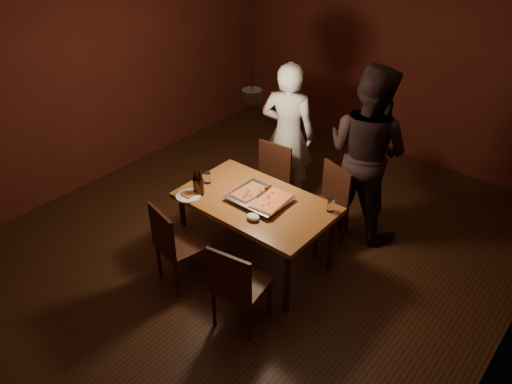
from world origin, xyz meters
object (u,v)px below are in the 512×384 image
Objects in this scene: pendant_lamp at (252,94)px; chair_far_left at (270,176)px; pizza_tray at (260,199)px; diner_white at (288,135)px; plate_slice at (188,196)px; dining_table at (256,207)px; chair_near_right at (236,281)px; chair_far_right at (327,199)px; chair_near_left at (173,239)px; beer_bottle_a at (196,182)px; diner_dark at (367,152)px; beer_bottle_b at (200,183)px.

chair_far_left is at bearing 112.10° from pendant_lamp.
diner_white reaches higher than pizza_tray.
pizza_tray is at bearing 34.05° from plate_slice.
diner_white is (-0.08, 0.43, 0.33)m from chair_far_left.
pendant_lamp reaches higher than plate_slice.
dining_table is 0.68m from plate_slice.
chair_near_right is 0.95m from pizza_tray.
chair_near_right is (0.09, -1.55, 0.00)m from chair_far_right.
chair_near_left is 1.94m from diner_white.
chair_near_right is 1.99× the size of plate_slice.
pizza_tray is 0.70m from plate_slice.
chair_near_left is 0.47m from plate_slice.
dining_table is 6.30× the size of beer_bottle_a.
chair_far_right is 1.40m from beer_bottle_a.
chair_near_left is 2.05× the size of plate_slice.
beer_bottle_a reaches higher than chair_near_right.
chair_far_right is at bearing 75.32° from diner_dark.
pizza_tray is 1.01m from pendant_lamp.
chair_near_right is 0.88× the size of pizza_tray.
chair_near_left is at bearing -77.57° from beer_bottle_b.
plate_slice is at bearing 76.04° from chair_far_left.
beer_bottle_b is at bearing 3.16° from beer_bottle_a.
pizza_tray is at bearing 107.44° from chair_near_right.
chair_far_right is at bearing 49.41° from pendant_lamp.
beer_bottle_b is at bearing 78.83° from chair_far_left.
chair_far_left is 1.06m from beer_bottle_b.
beer_bottle_a is at bearing 75.70° from chair_far_left.
chair_far_left is at bearing 118.95° from dining_table.
pendant_lamp is (-0.68, -1.06, 0.80)m from diner_dark.
chair_far_right is 1.09× the size of chair_near_right.
chair_far_right is at bearing 48.34° from beer_bottle_a.
diner_dark is (1.00, 1.47, 0.07)m from beer_bottle_b.
chair_near_right is 0.28× the size of diner_white.
plate_slice is 1.19m from pendant_lamp.
beer_bottle_a is at bearing 121.15° from chair_near_left.
plate_slice is at bearing -127.27° from pendant_lamp.
dining_table is 0.84m from chair_far_right.
pizza_tray reaches higher than plate_slice.
chair_near_right is at bearing 111.65° from chair_far_right.
beer_bottle_a reaches higher than chair_far_left.
diner_white is (-0.93, 1.96, 0.33)m from chair_near_right.
diner_white is at bearing 6.52° from diner_dark.
diner_dark is at bearing 78.53° from chair_near_right.
plate_slice is (-0.15, -1.11, 0.22)m from chair_far_left.
diner_white is at bearing 107.53° from pendant_lamp.
beer_bottle_b reaches higher than chair_near_left.
chair_near_left is at bearing 82.05° from chair_far_right.
chair_far_right is (0.76, 0.02, 0.00)m from chair_far_left.
diner_dark is at bearing 54.19° from beer_bottle_a.
beer_bottle_a is 0.06m from beer_bottle_b.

